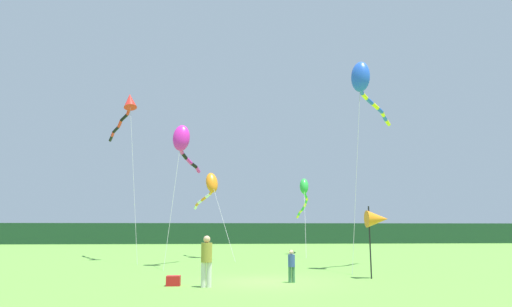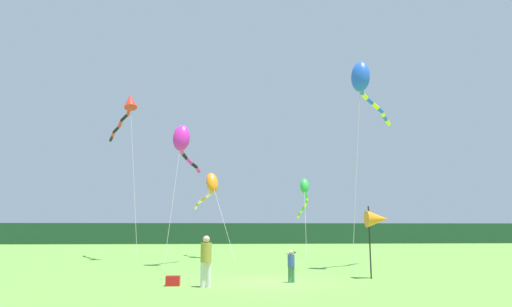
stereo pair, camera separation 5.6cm
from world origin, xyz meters
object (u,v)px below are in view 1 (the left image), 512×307
(kite_orange, at_px, (211,185))
(kite_magenta, at_px, (182,141))
(person_child, at_px, (292,264))
(kite_blue, at_px, (363,81))
(person_adult, at_px, (207,258))
(kite_red, at_px, (127,107))
(kite_green, at_px, (304,192))
(cooler_box, at_px, (173,281))
(banner_flag_pole, at_px, (377,219))

(kite_orange, bearing_deg, kite_magenta, -101.40)
(person_child, distance_m, kite_blue, 10.83)
(kite_orange, bearing_deg, person_adult, -88.58)
(person_adult, distance_m, person_child, 3.35)
(kite_red, bearing_deg, kite_magenta, -48.76)
(kite_blue, bearing_deg, kite_magenta, 161.75)
(person_adult, bearing_deg, kite_blue, 36.37)
(kite_green, bearing_deg, cooler_box, -112.71)
(person_adult, distance_m, kite_red, 17.25)
(kite_orange, bearing_deg, kite_red, -158.20)
(banner_flag_pole, distance_m, kite_magenta, 11.71)
(person_child, bearing_deg, kite_magenta, 123.07)
(person_adult, relative_size, kite_red, 0.16)
(cooler_box, height_order, kite_green, kite_green)
(banner_flag_pole, distance_m, kite_red, 18.68)
(kite_green, bearing_deg, kite_magenta, -127.50)
(cooler_box, bearing_deg, person_adult, -24.66)
(kite_magenta, distance_m, kite_green, 14.75)
(kite_orange, bearing_deg, cooler_box, -92.93)
(kite_orange, height_order, kite_green, kite_green)
(person_adult, xyz_separation_m, kite_orange, (-0.39, 15.67, 4.05))
(cooler_box, bearing_deg, kite_orange, 87.07)
(person_adult, distance_m, kite_magenta, 10.65)
(person_adult, distance_m, kite_green, 21.88)
(kite_magenta, distance_m, kite_orange, 7.33)
(kite_orange, bearing_deg, person_child, -76.38)
(kite_green, bearing_deg, kite_red, -152.28)
(kite_red, bearing_deg, person_adult, -66.13)
(kite_blue, bearing_deg, person_child, -135.15)
(person_child, bearing_deg, cooler_box, -171.87)
(banner_flag_pole, bearing_deg, person_adult, -162.16)
(person_child, relative_size, banner_flag_pole, 0.41)
(person_adult, bearing_deg, banner_flag_pole, 17.84)
(kite_magenta, xyz_separation_m, kite_red, (-4.16, 4.74, 3.17))
(person_adult, distance_m, cooler_box, 1.51)
(banner_flag_pole, relative_size, kite_magenta, 0.37)
(person_adult, height_order, kite_magenta, kite_magenta)
(person_child, distance_m, banner_flag_pole, 4.23)
(kite_green, bearing_deg, banner_flag_pole, -90.81)
(kite_magenta, height_order, kite_blue, kite_blue)
(person_adult, xyz_separation_m, person_child, (3.13, 1.15, -0.31))
(kite_orange, bearing_deg, banner_flag_pole, -61.70)
(banner_flag_pole, height_order, kite_blue, kite_blue)
(cooler_box, distance_m, kite_green, 21.97)
(kite_red, relative_size, kite_blue, 1.04)
(person_child, distance_m, cooler_box, 4.36)
(banner_flag_pole, bearing_deg, kite_red, 138.73)
(kite_orange, bearing_deg, kite_blue, -51.53)
(person_child, distance_m, kite_red, 17.91)
(banner_flag_pole, height_order, kite_green, kite_green)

